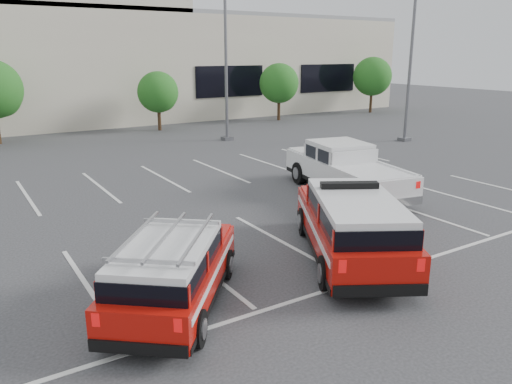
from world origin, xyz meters
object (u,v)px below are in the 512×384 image
at_px(tree_right, 280,85).
at_px(light_pole_right, 411,53).
at_px(tree_far_right, 373,78).
at_px(light_pole_mid, 226,53).
at_px(white_pickup, 345,174).
at_px(ladder_suv, 173,276).
at_px(convention_building, 51,59).
at_px(tree_mid_right, 159,93).
at_px(fire_chief_suv, 351,230).

relative_size(tree_right, light_pole_right, 0.43).
bearing_deg(tree_right, light_pole_right, -85.69).
distance_m(tree_far_right, light_pole_mid, 19.19).
height_order(white_pickup, ladder_suv, white_pickup).
distance_m(tree_right, tree_far_right, 10.00).
relative_size(convention_building, light_pole_mid, 5.86).
height_order(tree_mid_right, tree_right, tree_right).
bearing_deg(tree_far_right, convention_building, 158.49).
distance_m(convention_building, white_pickup, 29.44).
relative_size(tree_mid_right, tree_right, 0.90).
relative_size(convention_building, tree_mid_right, 15.04).
distance_m(tree_right, light_pole_mid, 10.38).
bearing_deg(tree_far_right, fire_chief_suv, -135.56).
height_order(light_pole_right, ladder_suv, light_pole_right).
relative_size(light_pole_mid, ladder_suv, 2.23).
xyz_separation_m(light_pole_mid, white_pickup, (-2.05, -12.92, -4.43)).
bearing_deg(ladder_suv, tree_far_right, 78.40).
height_order(tree_far_right, white_pickup, tree_far_right).
distance_m(tree_far_right, ladder_suv, 37.70).
height_order(tree_mid_right, light_pole_right, light_pole_right).
distance_m(tree_right, fire_chief_suv, 27.88).
bearing_deg(tree_right, convention_building, 146.63).
height_order(tree_mid_right, tree_far_right, tree_far_right).
bearing_deg(light_pole_mid, convention_building, 113.26).
distance_m(convention_building, tree_mid_right, 11.20).
bearing_deg(ladder_suv, tree_right, 90.34).
relative_size(tree_far_right, light_pole_right, 0.47).
relative_size(tree_far_right, light_pole_mid, 0.47).
bearing_deg(fire_chief_suv, tree_mid_right, 109.38).
distance_m(tree_far_right, light_pole_right, 15.24).
distance_m(convention_building, ladder_suv, 34.10).
bearing_deg(tree_right, light_pole_mid, -143.23).
xyz_separation_m(tree_mid_right, light_pole_mid, (1.91, -6.05, 2.68)).
bearing_deg(fire_chief_suv, white_pickup, 79.08).
xyz_separation_m(tree_mid_right, fire_chief_suv, (-4.31, -23.84, -1.70)).
xyz_separation_m(convention_building, light_pole_mid, (6.82, -15.86, 0.47)).
distance_m(light_pole_mid, white_pickup, 13.81).
distance_m(tree_mid_right, light_pole_right, 16.47).
height_order(fire_chief_suv, ladder_suv, fire_chief_suv).
distance_m(tree_right, white_pickup, 21.60).
relative_size(fire_chief_suv, ladder_suv, 1.27).
height_order(tree_far_right, ladder_suv, tree_far_right).
xyz_separation_m(convention_building, ladder_suv, (-4.26, -33.59, -4.01)).
distance_m(tree_far_right, fire_chief_suv, 34.12).
xyz_separation_m(tree_mid_right, ladder_suv, (-9.17, -23.77, -1.79)).
height_order(tree_far_right, fire_chief_suv, tree_far_right).
bearing_deg(white_pickup, tree_far_right, 54.46).
height_order(convention_building, tree_right, convention_building).
xyz_separation_m(tree_mid_right, light_pole_right, (10.91, -12.05, 2.68)).
relative_size(tree_far_right, fire_chief_suv, 0.83).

